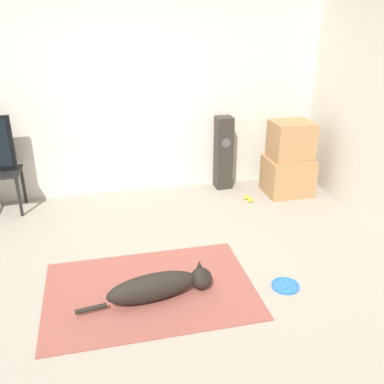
# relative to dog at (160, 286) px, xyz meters

# --- Properties ---
(ground_plane) EXTENTS (12.00, 12.00, 0.00)m
(ground_plane) POSITION_rel_dog_xyz_m (-0.11, 0.27, -0.13)
(ground_plane) COLOR #9E9384
(wall_back) EXTENTS (8.00, 0.06, 2.55)m
(wall_back) POSITION_rel_dog_xyz_m (-0.11, 2.37, 1.15)
(wall_back) COLOR beige
(wall_back) RESTS_ON ground_plane
(area_rug) EXTENTS (1.75, 1.19, 0.01)m
(area_rug) POSITION_rel_dog_xyz_m (-0.07, 0.13, -0.12)
(area_rug) COLOR #934C42
(area_rug) RESTS_ON ground_plane
(dog) EXTENTS (1.13, 0.31, 0.24)m
(dog) POSITION_rel_dog_xyz_m (0.00, 0.00, 0.00)
(dog) COLOR black
(dog) RESTS_ON area_rug
(frisbee) EXTENTS (0.24, 0.24, 0.03)m
(frisbee) POSITION_rel_dog_xyz_m (1.07, -0.08, -0.11)
(frisbee) COLOR blue
(frisbee) RESTS_ON ground_plane
(cardboard_box_lower) EXTENTS (0.57, 0.49, 0.46)m
(cardboard_box_lower) POSITION_rel_dog_xyz_m (1.95, 1.81, 0.11)
(cardboard_box_lower) COLOR #A87A4C
(cardboard_box_lower) RESTS_ON ground_plane
(cardboard_box_upper) EXTENTS (0.50, 0.42, 0.47)m
(cardboard_box_upper) POSITION_rel_dog_xyz_m (1.95, 1.83, 0.57)
(cardboard_box_upper) COLOR #A87A4C
(cardboard_box_upper) RESTS_ON cardboard_box_lower
(floor_speaker) EXTENTS (0.21, 0.21, 0.95)m
(floor_speaker) POSITION_rel_dog_xyz_m (1.20, 2.19, 0.35)
(floor_speaker) COLOR #2D2823
(floor_speaker) RESTS_ON ground_plane
(tennis_ball_by_boxes) EXTENTS (0.07, 0.07, 0.07)m
(tennis_ball_by_boxes) POSITION_rel_dog_xyz_m (1.39, 1.63, -0.09)
(tennis_ball_by_boxes) COLOR #C6E033
(tennis_ball_by_boxes) RESTS_ON ground_plane
(tennis_ball_near_speaker) EXTENTS (0.07, 0.07, 0.07)m
(tennis_ball_near_speaker) POSITION_rel_dog_xyz_m (1.37, 1.72, -0.09)
(tennis_ball_near_speaker) COLOR #C6E033
(tennis_ball_near_speaker) RESTS_ON ground_plane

